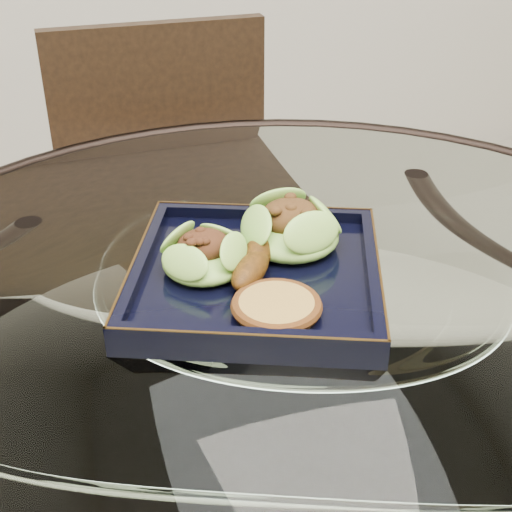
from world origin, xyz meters
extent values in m
cylinder|color=white|center=(0.00, 0.00, 0.76)|extent=(1.10, 1.10, 0.01)
torus|color=black|center=(0.00, 0.00, 0.76)|extent=(1.13, 1.13, 0.02)
cylinder|color=black|center=(0.28, 0.28, 0.38)|extent=(0.04, 0.04, 0.75)
cylinder|color=black|center=(-0.28, 0.28, 0.38)|extent=(0.04, 0.04, 0.75)
cube|color=black|center=(-0.05, 0.44, 0.45)|extent=(0.41, 0.41, 0.04)
cube|color=black|center=(-0.05, 0.62, 0.71)|extent=(0.38, 0.04, 0.44)
cylinder|color=black|center=(-0.21, 0.26, 0.22)|extent=(0.03, 0.03, 0.43)
cylinder|color=black|center=(0.13, 0.27, 0.22)|extent=(0.03, 0.03, 0.43)
cylinder|color=black|center=(-0.22, 0.61, 0.22)|extent=(0.03, 0.03, 0.43)
cylinder|color=black|center=(0.12, 0.61, 0.22)|extent=(0.03, 0.03, 0.43)
cube|color=black|center=(-0.04, 0.04, 0.77)|extent=(0.35, 0.35, 0.02)
ellipsoid|color=#679A2C|center=(-0.09, 0.06, 0.80)|extent=(0.12, 0.12, 0.03)
ellipsoid|color=#569C2D|center=(0.02, 0.09, 0.80)|extent=(0.14, 0.14, 0.04)
ellipsoid|color=#66370A|center=(-0.03, 0.06, 0.80)|extent=(0.10, 0.15, 0.03)
cylinder|color=#B1863B|center=(-0.04, -0.04, 0.79)|extent=(0.11, 0.11, 0.02)
camera|label=1|loc=(-0.22, -0.60, 1.20)|focal=50.00mm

